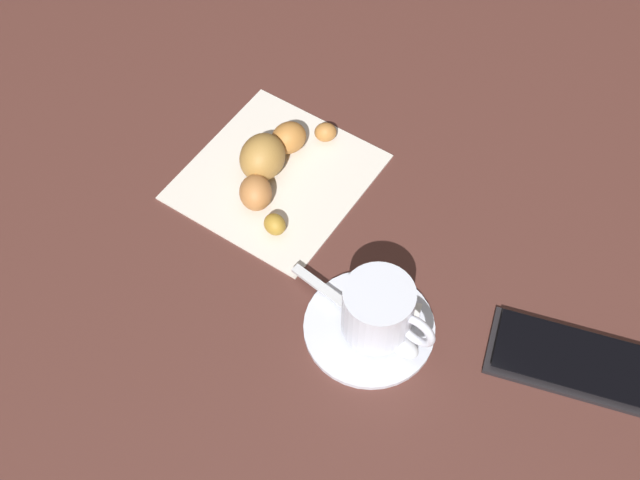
# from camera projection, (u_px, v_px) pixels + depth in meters

# --- Properties ---
(ground_plane) EXTENTS (1.80, 1.80, 0.00)m
(ground_plane) POSITION_uv_depth(u_px,v_px,m) (318.00, 270.00, 0.77)
(ground_plane) COLOR #512B25
(saucer) EXTENTS (0.12, 0.12, 0.01)m
(saucer) POSITION_uv_depth(u_px,v_px,m) (369.00, 326.00, 0.74)
(saucer) COLOR silver
(saucer) RESTS_ON ground
(espresso_cup) EXTENTS (0.09, 0.06, 0.06)m
(espresso_cup) POSITION_uv_depth(u_px,v_px,m) (379.00, 310.00, 0.71)
(espresso_cup) COLOR silver
(espresso_cup) RESTS_ON saucer
(teaspoon) EXTENTS (0.14, 0.03, 0.01)m
(teaspoon) POSITION_uv_depth(u_px,v_px,m) (374.00, 325.00, 0.73)
(teaspoon) COLOR silver
(teaspoon) RESTS_ON saucer
(sugar_packet) EXTENTS (0.07, 0.05, 0.01)m
(sugar_packet) POSITION_uv_depth(u_px,v_px,m) (384.00, 303.00, 0.74)
(sugar_packet) COLOR white
(sugar_packet) RESTS_ON saucer
(napkin) EXTENTS (0.21, 0.21, 0.00)m
(napkin) POSITION_uv_depth(u_px,v_px,m) (277.00, 176.00, 0.84)
(napkin) COLOR silver
(napkin) RESTS_ON ground
(croissant) EXTENTS (0.11, 0.15, 0.05)m
(croissant) POSITION_uv_depth(u_px,v_px,m) (270.00, 162.00, 0.82)
(croissant) COLOR #B67638
(croissant) RESTS_ON napkin
(cell_phone) EXTENTS (0.16, 0.13, 0.01)m
(cell_phone) POSITION_uv_depth(u_px,v_px,m) (569.00, 359.00, 0.72)
(cell_phone) COLOR black
(cell_phone) RESTS_ON ground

